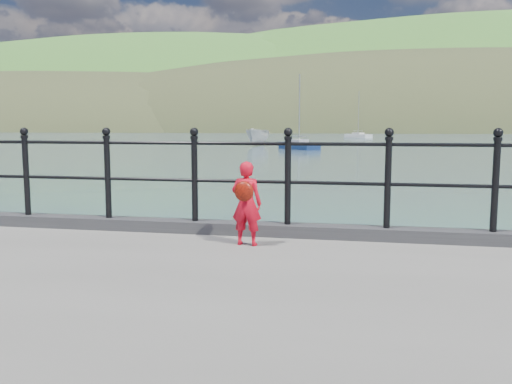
% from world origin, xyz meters
% --- Properties ---
extents(ground, '(600.00, 600.00, 0.00)m').
position_xyz_m(ground, '(0.00, 0.00, 0.00)').
color(ground, '#2D4251').
rests_on(ground, ground).
extents(kerb, '(60.00, 0.30, 0.15)m').
position_xyz_m(kerb, '(0.00, -0.15, 1.07)').
color(kerb, '#28282B').
rests_on(kerb, quay).
extents(railing, '(18.11, 0.11, 1.20)m').
position_xyz_m(railing, '(0.00, -0.15, 1.82)').
color(railing, black).
rests_on(railing, kerb).
extents(far_shore, '(830.00, 200.00, 156.00)m').
position_xyz_m(far_shore, '(38.34, 239.41, -22.57)').
color(far_shore, '#333A21').
rests_on(far_shore, ground).
extents(child, '(0.37, 0.31, 0.97)m').
position_xyz_m(child, '(0.21, -0.76, 1.49)').
color(child, red).
rests_on(child, quay).
extents(launch_white, '(2.60, 5.46, 2.03)m').
position_xyz_m(launch_white, '(-10.58, 54.19, 1.02)').
color(launch_white, silver).
rests_on(launch_white, ground).
extents(sailboat_port, '(4.55, 4.92, 7.51)m').
position_xyz_m(sailboat_port, '(-4.94, 46.62, 0.34)').
color(sailboat_port, navy).
rests_on(sailboat_port, ground).
extents(sailboat_deep, '(5.33, 5.68, 8.90)m').
position_xyz_m(sailboat_deep, '(0.05, 97.17, 0.34)').
color(sailboat_deep, white).
rests_on(sailboat_deep, ground).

